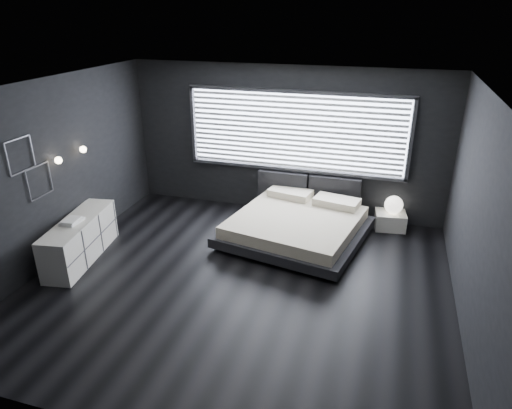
% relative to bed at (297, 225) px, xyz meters
% --- Properties ---
extents(room, '(6.04, 6.00, 2.80)m').
position_rel_bed_xyz_m(room, '(-0.51, -1.59, 1.13)').
color(room, black).
rests_on(room, ground).
extents(window, '(4.14, 0.09, 1.52)m').
position_rel_bed_xyz_m(window, '(-0.31, 1.10, 1.34)').
color(window, white).
rests_on(window, ground).
extents(headboard, '(1.96, 0.16, 0.52)m').
position_rel_bed_xyz_m(headboard, '(-0.01, 1.05, 0.30)').
color(headboard, black).
rests_on(headboard, ground).
extents(sconce_near, '(0.18, 0.11, 0.11)m').
position_rel_bed_xyz_m(sconce_near, '(-3.39, -1.54, 1.33)').
color(sconce_near, silver).
rests_on(sconce_near, ground).
extents(sconce_far, '(0.18, 0.11, 0.11)m').
position_rel_bed_xyz_m(sconce_far, '(-3.39, -0.94, 1.33)').
color(sconce_far, silver).
rests_on(sconce_far, ground).
extents(wall_art_upper, '(0.01, 0.48, 0.48)m').
position_rel_bed_xyz_m(wall_art_upper, '(-3.48, -2.14, 1.58)').
color(wall_art_upper, '#47474C').
rests_on(wall_art_upper, ground).
extents(wall_art_lower, '(0.01, 0.48, 0.48)m').
position_rel_bed_xyz_m(wall_art_lower, '(-3.48, -1.89, 1.11)').
color(wall_art_lower, '#47474C').
rests_on(wall_art_lower, ground).
extents(bed, '(2.59, 2.51, 0.58)m').
position_rel_bed_xyz_m(bed, '(0.00, 0.00, 0.00)').
color(bed, black).
rests_on(bed, ground).
extents(nightstand, '(0.58, 0.51, 0.31)m').
position_rel_bed_xyz_m(nightstand, '(1.55, 0.91, -0.11)').
color(nightstand, silver).
rests_on(nightstand, ground).
extents(orb_lamp, '(0.32, 0.32, 0.32)m').
position_rel_bed_xyz_m(orb_lamp, '(1.58, 0.90, 0.21)').
color(orb_lamp, white).
rests_on(orb_lamp, nightstand).
extents(dresser, '(0.74, 1.75, 0.68)m').
position_rel_bed_xyz_m(dresser, '(-3.16, -1.64, 0.07)').
color(dresser, silver).
rests_on(dresser, ground).
extents(book_stack, '(0.25, 0.33, 0.07)m').
position_rel_bed_xyz_m(book_stack, '(-3.17, -1.74, 0.44)').
color(book_stack, white).
rests_on(book_stack, dresser).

